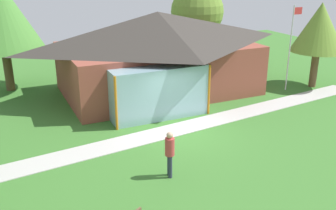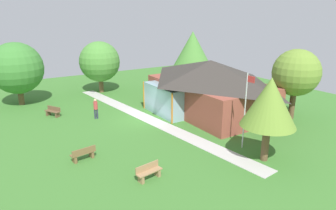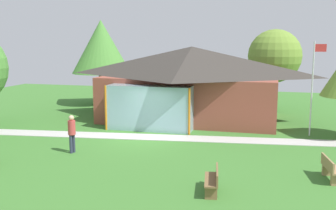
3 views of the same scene
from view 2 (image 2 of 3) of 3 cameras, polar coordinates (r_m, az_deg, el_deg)
ground_plane at (r=25.28m, az=-4.87°, el=-2.81°), size 44.00×44.00×0.00m
pavilion at (r=26.80m, az=7.70°, el=3.65°), size 11.78×8.43×4.69m
footpath at (r=25.48m, az=-3.94°, el=-2.59°), size 23.84×4.12×0.03m
flagpole at (r=19.71m, az=14.56°, el=-0.49°), size 0.64×0.08×5.04m
bench_lawn_far_right at (r=16.46m, az=-3.69°, el=-12.65°), size 0.67×1.55×0.84m
bench_front_right at (r=19.04m, az=-15.83°, el=-8.98°), size 0.65×1.55×0.84m
bench_front_left at (r=27.81m, az=-21.07°, el=-1.20°), size 1.51×1.14×0.84m
visitor_strolling_lawn at (r=25.87m, az=-13.62°, el=-0.39°), size 0.34×0.34×1.74m
tree_west_hedge at (r=34.27m, az=-12.89°, el=8.04°), size 4.44×4.44×5.70m
tree_east_hedge at (r=18.15m, az=18.79°, el=0.42°), size 3.23×3.23×5.13m
tree_behind_pavilion_left at (r=35.13m, az=4.69°, el=10.42°), size 4.61×4.61×6.66m
tree_behind_pavilion_right at (r=26.56m, az=23.22°, el=5.63°), size 3.83×3.83×5.87m
tree_lawn_corner at (r=31.98m, az=-26.86°, el=6.27°), size 4.89×4.89×6.05m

